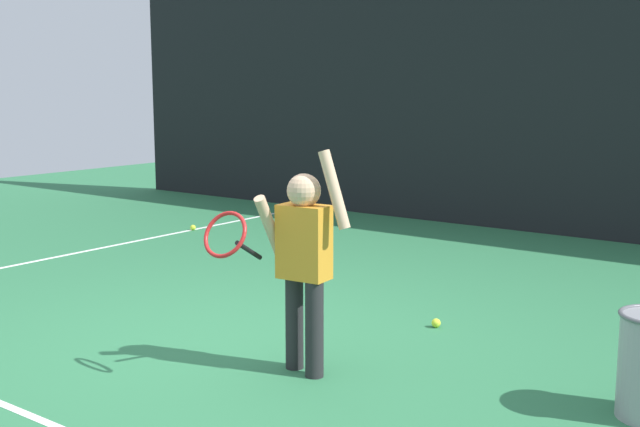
% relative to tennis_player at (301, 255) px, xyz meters
% --- Properties ---
extents(ground_plane, '(20.00, 20.00, 0.00)m').
position_rel_tennis_player_xyz_m(ground_plane, '(-0.72, 0.12, -0.73)').
color(ground_plane, '#2D7247').
extents(court_line_baseline, '(9.00, 0.05, 0.00)m').
position_rel_tennis_player_xyz_m(court_line_baseline, '(-0.72, -1.35, -0.72)').
color(court_line_baseline, white).
rests_on(court_line_baseline, ground).
extents(court_line_sideline, '(0.05, 9.00, 0.00)m').
position_rel_tennis_player_xyz_m(court_line_sideline, '(-3.98, 1.12, -0.72)').
color(court_line_sideline, white).
rests_on(court_line_sideline, ground).
extents(back_fence_windscreen, '(12.88, 0.08, 3.51)m').
position_rel_tennis_player_xyz_m(back_fence_windscreen, '(-0.72, 5.30, 1.03)').
color(back_fence_windscreen, black).
rests_on(back_fence_windscreen, ground).
extents(fence_post_0, '(0.09, 0.09, 3.66)m').
position_rel_tennis_player_xyz_m(fence_post_0, '(-7.01, 5.36, 1.10)').
color(fence_post_0, slate).
rests_on(fence_post_0, ground).
extents(fence_post_1, '(0.09, 0.09, 3.66)m').
position_rel_tennis_player_xyz_m(fence_post_1, '(-0.72, 5.36, 1.10)').
color(fence_post_1, slate).
rests_on(fence_post_1, ground).
extents(tennis_player, '(0.68, 0.62, 1.35)m').
position_rel_tennis_player_xyz_m(tennis_player, '(0.00, 0.00, 0.00)').
color(tennis_player, '#232326').
rests_on(tennis_player, ground).
extents(tennis_ball_2, '(0.07, 0.07, 0.07)m').
position_rel_tennis_player_xyz_m(tennis_ball_2, '(-3.96, 2.97, -0.69)').
color(tennis_ball_2, '#CCE033').
rests_on(tennis_ball_2, ground).
extents(tennis_ball_3, '(0.07, 0.07, 0.07)m').
position_rel_tennis_player_xyz_m(tennis_ball_3, '(0.22, 1.29, -0.69)').
color(tennis_ball_3, '#CCE033').
rests_on(tennis_ball_3, ground).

